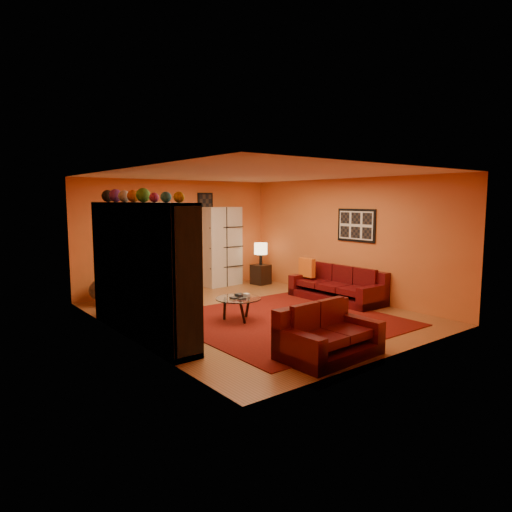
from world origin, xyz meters
TOP-DOWN VIEW (x-y plane):
  - floor at (0.00, 0.00)m, footprint 6.00×6.00m
  - ceiling at (0.00, 0.00)m, footprint 6.00×6.00m
  - wall_back at (0.00, 3.00)m, footprint 6.00×0.00m
  - wall_front at (0.00, -3.00)m, footprint 6.00×0.00m
  - wall_left at (-2.50, 0.00)m, footprint 0.00×6.00m
  - wall_right at (2.50, 0.00)m, footprint 0.00×6.00m
  - rug at (0.10, -0.70)m, footprint 3.60×3.60m
  - doorway at (-0.70, 2.96)m, footprint 0.95×0.10m
  - wall_art_right at (2.48, -0.30)m, footprint 0.03×1.00m
  - wall_art_back at (0.75, 2.98)m, footprint 0.42×0.03m
  - entertainment_unit at (-2.27, 0.00)m, footprint 0.45×3.00m
  - tv at (-2.23, 0.03)m, footprint 0.88×0.12m
  - sofa at (2.13, -0.16)m, footprint 0.88×2.10m
  - loveseat at (-0.66, -2.42)m, footprint 1.43×0.90m
  - throw_pillow at (1.95, 0.64)m, footprint 0.12×0.42m
  - coffee_table at (-0.54, -0.20)m, footprint 0.81×0.81m
  - storage_cabinet at (1.11, 2.80)m, footprint 1.02×0.52m
  - bowl_chair at (-1.95, 2.50)m, footprint 0.68×0.68m
  - side_table at (1.98, 2.34)m, footprint 0.45×0.45m
  - table_lamp at (1.98, 2.34)m, footprint 0.33×0.33m

SIDE VIEW (x-z plane):
  - floor at x=0.00m, z-range 0.00..0.00m
  - rug at x=0.10m, z-range 0.00..0.01m
  - side_table at x=1.98m, z-range 0.00..0.50m
  - sofa at x=2.13m, z-range -0.14..0.71m
  - loveseat at x=-0.66m, z-range -0.14..0.71m
  - bowl_chair at x=-1.95m, z-range 0.02..0.58m
  - coffee_table at x=-0.54m, z-range 0.16..0.56m
  - throw_pillow at x=1.95m, z-range 0.42..0.84m
  - table_lamp at x=1.98m, z-range 0.62..1.18m
  - tv at x=-2.23m, z-range 0.72..1.23m
  - storage_cabinet at x=1.11m, z-range 0.00..1.96m
  - doorway at x=-0.70m, z-range 0.00..2.04m
  - entertainment_unit at x=-2.27m, z-range 0.00..2.10m
  - wall_back at x=0.00m, z-range -1.70..4.30m
  - wall_front at x=0.00m, z-range -1.70..4.30m
  - wall_left at x=-2.50m, z-range -1.70..4.30m
  - wall_right at x=2.50m, z-range -1.70..4.30m
  - wall_art_right at x=2.48m, z-range 1.25..1.95m
  - wall_art_back at x=0.75m, z-range 1.79..2.31m
  - ceiling at x=0.00m, z-range 2.60..2.60m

